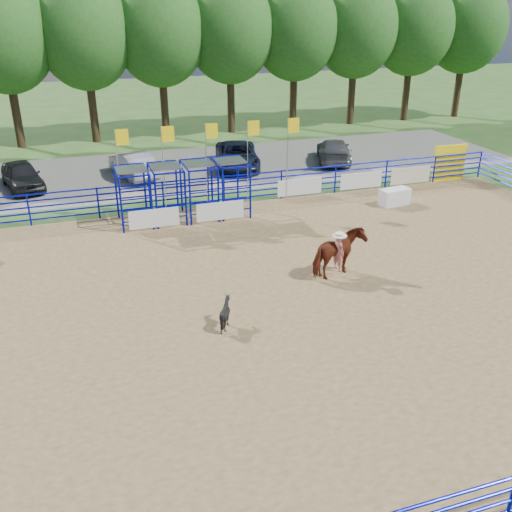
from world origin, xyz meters
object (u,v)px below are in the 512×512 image
object	(u,v)px
car_c	(237,156)
car_d	(334,151)
calf	(225,313)
car_a	(22,175)
car_b	(133,164)
announcer_table	(395,197)
horse_and_rider	(339,252)

from	to	relation	value
car_c	car_d	bearing A→B (deg)	6.76
calf	car_a	distance (m)	18.20
car_b	car_c	world-z (taller)	car_c
car_d	calf	bearing A→B (deg)	76.53
calf	car_a	bearing A→B (deg)	-0.55
calf	car_c	distance (m)	18.22
calf	car_a	xyz separation A→B (m)	(-6.49, 17.00, 0.25)
announcer_table	calf	size ratio (longest dim) A/B	1.63
horse_and_rider	car_b	size ratio (longest dim) A/B	0.54
announcer_table	car_a	size ratio (longest dim) A/B	0.35
announcer_table	calf	bearing A→B (deg)	-142.57
announcer_table	car_a	world-z (taller)	car_a
announcer_table	calf	xyz separation A→B (m)	(-11.00, -8.42, 0.06)
announcer_table	car_d	bearing A→B (deg)	85.49
car_b	car_d	world-z (taller)	car_b
calf	car_c	world-z (taller)	car_c
calf	horse_and_rider	bearing A→B (deg)	-87.86
car_d	car_a	bearing A→B (deg)	20.56
announcer_table	horse_and_rider	bearing A→B (deg)	-134.28
horse_and_rider	car_a	bearing A→B (deg)	127.33
car_b	car_d	distance (m)	12.26
horse_and_rider	car_c	xyz separation A→B (m)	(0.72, 15.23, -0.22)
horse_and_rider	car_b	distance (m)	16.16
announcer_table	car_c	size ratio (longest dim) A/B	0.29
announcer_table	horse_and_rider	distance (m)	8.82
car_a	car_b	size ratio (longest dim) A/B	0.97
horse_and_rider	car_b	xyz separation A→B (m)	(-5.44, 15.22, -0.23)
horse_and_rider	calf	size ratio (longest dim) A/B	2.56
car_a	car_d	size ratio (longest dim) A/B	0.88
car_b	car_d	bearing A→B (deg)	163.58
car_c	car_b	bearing A→B (deg)	-167.44
calf	car_c	xyz separation A→B (m)	(5.57, 17.35, 0.26)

